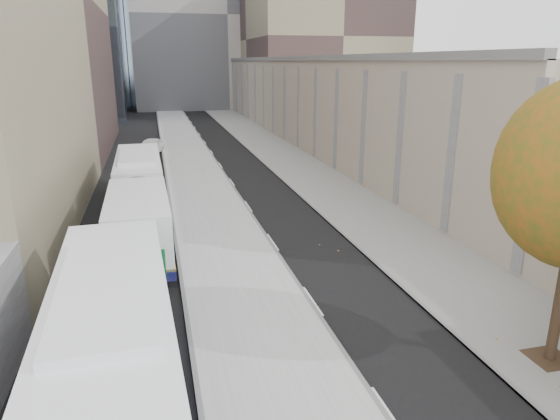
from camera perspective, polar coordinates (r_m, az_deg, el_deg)
name	(u,v)px	position (r m, az deg, el deg)	size (l,w,h in m)	color
bus_platform	(200,187)	(32.86, -9.11, 2.64)	(4.25, 150.00, 0.15)	#A9A9A9
sidewalk	(317,180)	(34.45, 4.27, 3.40)	(4.75, 150.00, 0.08)	gray
building_tan	(332,93)	(64.78, 5.93, 13.12)	(18.00, 92.00, 8.00)	gray
building_far_block	(220,19)	(93.90, -6.88, 20.90)	(30.00, 18.00, 30.00)	#AFA7A1
bus_far	(139,194)	(25.99, -15.80, 1.75)	(2.73, 16.66, 2.77)	white
distant_car	(150,146)	(45.72, -14.59, 7.05)	(1.65, 4.09, 1.39)	white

